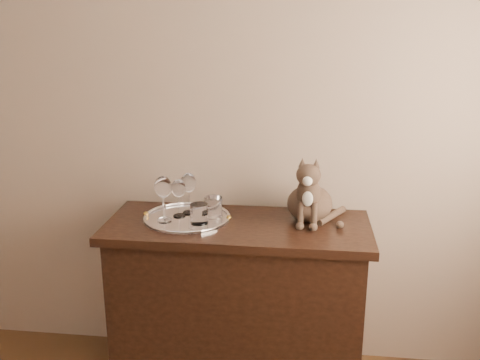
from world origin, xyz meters
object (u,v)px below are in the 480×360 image
object	(u,v)px
wine_glass_b	(189,193)
tumbler_a	(199,214)
tray	(187,219)
sideboard	(238,307)
wine_glass_d	(179,198)
wine_glass_c	(164,199)
cat	(310,187)
tumbler_c	(213,207)

from	to	relation	value
wine_glass_b	tumbler_a	size ratio (longest dim) A/B	2.16
tray	wine_glass_b	world-z (taller)	wine_glass_b
sideboard	wine_glass_d	xyz separation A→B (m)	(-0.28, 0.04, 0.52)
wine_glass_b	wine_glass_c	xyz separation A→B (m)	(-0.09, -0.11, 0.01)
cat	wine_glass_d	bearing A→B (deg)	-170.12
tumbler_a	cat	distance (m)	0.52
wine_glass_c	cat	world-z (taller)	cat
tray	cat	bearing A→B (deg)	6.70
tray	wine_glass_b	xyz separation A→B (m)	(-0.00, 0.07, 0.10)
sideboard	wine_glass_b	distance (m)	0.59
wine_glass_d	tumbler_c	xyz separation A→B (m)	(0.16, 0.01, -0.04)
tray	wine_glass_c	size ratio (longest dim) A/B	1.89
tumbler_a	tumbler_c	size ratio (longest dim) A/B	0.95
sideboard	tray	distance (m)	0.49
wine_glass_c	tumbler_c	size ratio (longest dim) A/B	2.23
wine_glass_b	tray	bearing A→B (deg)	-86.28
tumbler_a	cat	size ratio (longest dim) A/B	0.28
tumbler_a	tumbler_c	xyz separation A→B (m)	(0.05, 0.09, 0.00)
sideboard	wine_glass_d	world-z (taller)	wine_glass_d
wine_glass_b	wine_glass_d	distance (m)	0.06
tumbler_c	cat	bearing A→B (deg)	4.63
sideboard	tumbler_a	size ratio (longest dim) A/B	13.26
wine_glass_b	wine_glass_d	world-z (taller)	wine_glass_b
tray	tumbler_c	world-z (taller)	tumbler_c
sideboard	tumbler_c	bearing A→B (deg)	156.85
tray	wine_glass_d	size ratio (longest dim) A/B	2.24
tumbler_c	cat	world-z (taller)	cat
tray	wine_glass_d	distance (m)	0.10
tray	wine_glass_d	xyz separation A→B (m)	(-0.04, 0.02, 0.09)
wine_glass_b	wine_glass_c	distance (m)	0.15
wine_glass_b	tumbler_a	distance (m)	0.16
sideboard	wine_glass_b	bearing A→B (deg)	159.64
wine_glass_b	tumbler_c	xyz separation A→B (m)	(0.12, -0.04, -0.05)
wine_glass_c	cat	distance (m)	0.67
wine_glass_b	cat	xyz separation A→B (m)	(0.56, -0.00, 0.05)
wine_glass_d	tumbler_a	xyz separation A→B (m)	(0.11, -0.08, -0.04)
wine_glass_c	sideboard	bearing A→B (deg)	4.26
tray	cat	world-z (taller)	cat
sideboard	tumbler_a	world-z (taller)	tumbler_a
tray	wine_glass_b	distance (m)	0.12
wine_glass_d	tumbler_a	world-z (taller)	wine_glass_d
tumbler_c	cat	xyz separation A→B (m)	(0.44, 0.04, 0.10)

